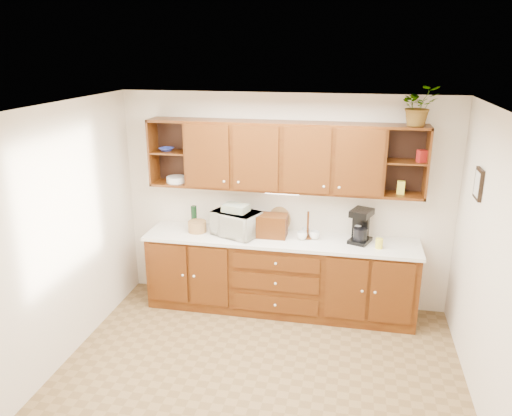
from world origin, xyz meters
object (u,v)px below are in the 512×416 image
at_px(microwave, 236,223).
at_px(potted_plant, 419,106).
at_px(coffee_maker, 361,226).
at_px(bread_box, 271,226).

height_order(microwave, potted_plant, potted_plant).
bearing_deg(potted_plant, coffee_maker, -175.89).
relative_size(microwave, coffee_maker, 1.36).
bearing_deg(microwave, potted_plant, 24.64).
relative_size(bread_box, potted_plant, 0.89).
bearing_deg(bread_box, coffee_maker, 1.74).
bearing_deg(microwave, coffee_maker, 24.34).
distance_m(coffee_maker, potted_plant, 1.47).
xyz_separation_m(bread_box, potted_plant, (1.56, 0.07, 1.43)).
distance_m(bread_box, potted_plant, 2.12).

